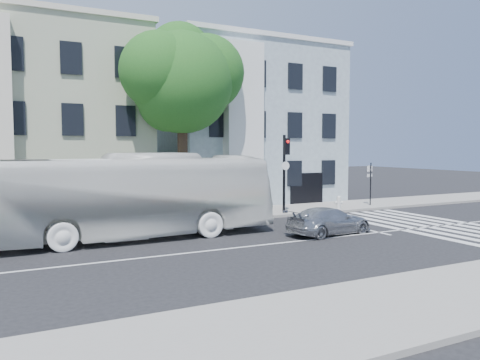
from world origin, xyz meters
TOP-DOWN VIEW (x-y plane):
  - ground at (0.00, 0.00)m, footprint 120.00×120.00m
  - sidewalk_far at (0.00, 8.00)m, footprint 80.00×4.00m
  - sidewalk_near at (0.00, -8.00)m, footprint 80.00×4.00m
  - building_left at (-7.00, 15.00)m, footprint 12.00×10.00m
  - building_right at (7.00, 15.00)m, footprint 12.00×10.00m
  - street_tree at (0.06, 8.74)m, footprint 7.30×5.90m
  - bus at (-4.47, 3.74)m, footprint 3.24×13.29m
  - sedan at (4.17, 0.69)m, footprint 2.16×4.38m
  - hedge at (-1.82, 6.80)m, footprint 8.48×2.67m
  - traffic_signal at (5.52, 6.57)m, footprint 0.49×0.55m
  - fire_hydrant at (9.21, 6.30)m, footprint 0.48×0.34m
  - far_sign_pole at (12.52, 7.22)m, footprint 0.50×0.21m

SIDE VIEW (x-z plane):
  - ground at x=0.00m, z-range 0.00..0.00m
  - sidewalk_far at x=0.00m, z-range 0.00..0.15m
  - sidewalk_near at x=0.00m, z-range 0.00..0.15m
  - hedge at x=-1.82m, z-range 0.15..0.85m
  - fire_hydrant at x=9.21m, z-range 0.16..1.01m
  - sedan at x=4.17m, z-range 0.00..1.22m
  - bus at x=-4.47m, z-range 0.00..3.69m
  - far_sign_pole at x=12.52m, z-range 0.50..3.28m
  - traffic_signal at x=5.52m, z-range 0.68..5.33m
  - building_left at x=-7.00m, z-range 0.00..11.00m
  - building_right at x=7.00m, z-range 0.00..11.00m
  - street_tree at x=0.06m, z-range 2.28..13.38m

